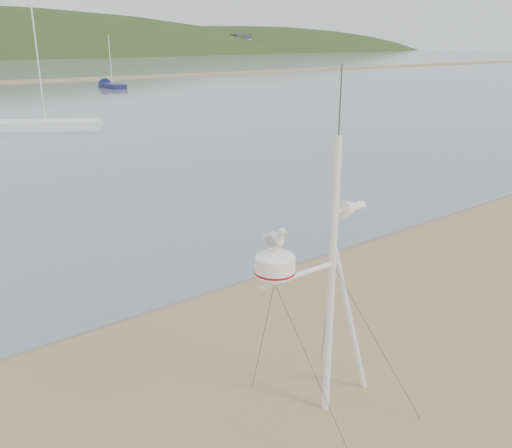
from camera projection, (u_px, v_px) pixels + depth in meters
mast_rig at (328, 341)px, 7.32m from camera, size 2.11×2.25×4.75m
sailboat_white_near at (5, 125)px, 31.79m from camera, size 8.07×6.13×8.18m
sailboat_blue_far at (107, 85)px, 61.31m from camera, size 1.65×6.13×6.09m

